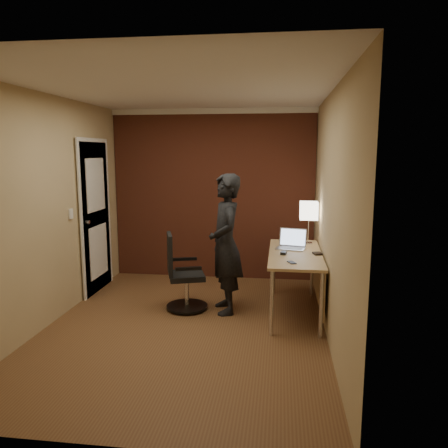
% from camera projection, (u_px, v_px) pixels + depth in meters
% --- Properties ---
extents(room, '(4.00, 4.00, 4.00)m').
position_uv_depth(room, '(189.00, 189.00, 6.09)').
color(room, brown).
rests_on(room, ground).
extents(desk, '(0.60, 1.50, 0.73)m').
position_uv_depth(desk, '(301.00, 263.00, 5.07)').
color(desk, tan).
rests_on(desk, ground).
extents(desk_lamp, '(0.22, 0.22, 0.54)m').
position_uv_depth(desk_lamp, '(309.00, 211.00, 5.47)').
color(desk_lamp, silver).
rests_on(desk_lamp, desk).
extents(laptop, '(0.38, 0.33, 0.23)m').
position_uv_depth(laptop, '(292.00, 243.00, 5.27)').
color(laptop, silver).
rests_on(laptop, desk).
extents(mouse, '(0.08, 0.11, 0.03)m').
position_uv_depth(mouse, '(284.00, 253.00, 4.96)').
color(mouse, black).
rests_on(mouse, desk).
extents(phone, '(0.10, 0.13, 0.01)m').
position_uv_depth(phone, '(292.00, 262.00, 4.58)').
color(phone, black).
rests_on(phone, desk).
extents(wallet, '(0.11, 0.13, 0.02)m').
position_uv_depth(wallet, '(317.00, 253.00, 4.96)').
color(wallet, black).
rests_on(wallet, desk).
extents(office_chair, '(0.52, 0.57, 0.91)m').
position_uv_depth(office_chair, '(182.00, 277.00, 5.21)').
color(office_chair, black).
rests_on(office_chair, ground).
extents(person, '(0.56, 0.69, 1.64)m').
position_uv_depth(person, '(226.00, 244.00, 5.09)').
color(person, black).
rests_on(person, ground).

